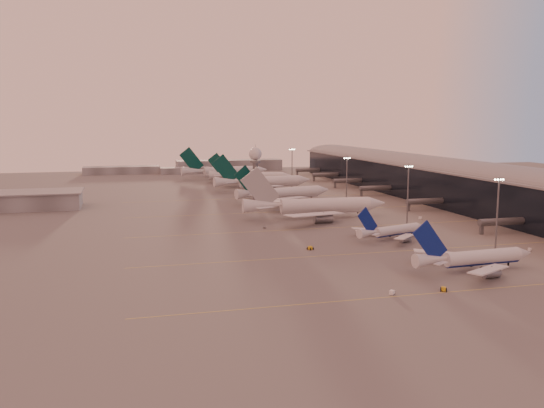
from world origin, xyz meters
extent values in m
plane|color=#5A5757|center=(0.00, 0.00, 0.00)|extent=(700.00, 700.00, 0.00)
cube|color=gold|center=(30.00, -35.00, 0.01)|extent=(180.00, 0.25, 0.02)
cube|color=gold|center=(30.00, 10.00, 0.01)|extent=(180.00, 0.25, 0.02)
cube|color=gold|center=(30.00, 55.00, 0.01)|extent=(180.00, 0.25, 0.02)
cube|color=gold|center=(30.00, 100.00, 0.01)|extent=(180.00, 0.25, 0.02)
cube|color=gold|center=(30.00, 150.00, 0.01)|extent=(180.00, 0.25, 0.02)
cube|color=black|center=(108.00, 110.00, 9.00)|extent=(36.00, 360.00, 18.00)
cylinder|color=slate|center=(108.00, 110.00, 18.00)|extent=(10.08, 360.00, 10.08)
cube|color=slate|center=(108.00, 110.00, 18.20)|extent=(40.00, 362.00, 0.80)
cylinder|color=#5C5E64|center=(82.00, 28.00, 4.50)|extent=(22.00, 2.80, 2.80)
cube|color=#5C5E64|center=(72.00, 28.00, 2.20)|extent=(1.20, 1.20, 4.40)
cylinder|color=#5C5E64|center=(82.00, 86.00, 4.50)|extent=(22.00, 2.80, 2.80)
cube|color=#5C5E64|center=(72.00, 86.00, 2.20)|extent=(1.20, 1.20, 4.40)
cylinder|color=#5C5E64|center=(82.00, 142.00, 4.50)|extent=(22.00, 2.80, 2.80)
cube|color=#5C5E64|center=(72.00, 142.00, 2.20)|extent=(1.20, 1.20, 4.40)
cylinder|color=#5C5E64|center=(82.00, 184.00, 4.50)|extent=(22.00, 2.80, 2.80)
cube|color=#5C5E64|center=(72.00, 184.00, 2.20)|extent=(1.20, 1.20, 4.40)
cylinder|color=#5C5E64|center=(82.00, 226.00, 4.50)|extent=(22.00, 2.80, 2.80)
cube|color=#5C5E64|center=(72.00, 226.00, 2.20)|extent=(1.20, 1.20, 4.40)
cylinder|color=#5C5E64|center=(82.00, 266.00, 4.50)|extent=(22.00, 2.80, 2.80)
cube|color=#5C5E64|center=(72.00, 266.00, 2.20)|extent=(1.20, 1.20, 4.40)
cylinder|color=#5C5E64|center=(5.00, 120.00, 11.00)|extent=(2.60, 2.60, 22.00)
cylinder|color=#5C5E64|center=(5.00, 120.00, 22.50)|extent=(5.20, 5.20, 1.20)
sphere|color=silver|center=(5.00, 120.00, 26.40)|extent=(6.40, 6.40, 6.40)
cylinder|color=#5C5E64|center=(5.00, 120.00, 30.10)|extent=(0.16, 0.16, 2.00)
cylinder|color=#5C5E64|center=(58.00, 0.00, 12.50)|extent=(0.56, 0.56, 25.00)
cube|color=#5C5E64|center=(58.00, 0.00, 24.50)|extent=(3.60, 0.25, 0.25)
sphere|color=#FFEABF|center=(56.50, 0.00, 24.10)|extent=(0.56, 0.56, 0.56)
sphere|color=#FFEABF|center=(57.50, 0.00, 24.10)|extent=(0.56, 0.56, 0.56)
sphere|color=#FFEABF|center=(58.50, 0.00, 24.10)|extent=(0.56, 0.56, 0.56)
sphere|color=#FFEABF|center=(59.50, 0.00, 24.10)|extent=(0.56, 0.56, 0.56)
cylinder|color=#5C5E64|center=(55.00, 55.00, 12.50)|extent=(0.56, 0.56, 25.00)
cube|color=#5C5E64|center=(55.00, 55.00, 24.50)|extent=(3.60, 0.25, 0.25)
sphere|color=#FFEABF|center=(53.50, 55.00, 24.10)|extent=(0.56, 0.56, 0.56)
sphere|color=#FFEABF|center=(54.50, 55.00, 24.10)|extent=(0.56, 0.56, 0.56)
sphere|color=#FFEABF|center=(55.50, 55.00, 24.10)|extent=(0.56, 0.56, 0.56)
sphere|color=#FFEABF|center=(56.50, 55.00, 24.10)|extent=(0.56, 0.56, 0.56)
cylinder|color=#5C5E64|center=(50.00, 110.00, 12.50)|extent=(0.56, 0.56, 25.00)
cube|color=#5C5E64|center=(50.00, 110.00, 24.50)|extent=(3.60, 0.25, 0.25)
sphere|color=#FFEABF|center=(48.50, 110.00, 24.10)|extent=(0.56, 0.56, 0.56)
sphere|color=#FFEABF|center=(49.50, 110.00, 24.10)|extent=(0.56, 0.56, 0.56)
sphere|color=#FFEABF|center=(50.50, 110.00, 24.10)|extent=(0.56, 0.56, 0.56)
sphere|color=#FFEABF|center=(51.50, 110.00, 24.10)|extent=(0.56, 0.56, 0.56)
cylinder|color=#5C5E64|center=(48.00, 200.00, 12.50)|extent=(0.56, 0.56, 25.00)
cube|color=#5C5E64|center=(48.00, 200.00, 24.50)|extent=(3.60, 0.25, 0.25)
sphere|color=#FFEABF|center=(46.50, 200.00, 24.10)|extent=(0.56, 0.56, 0.56)
sphere|color=#FFEABF|center=(47.50, 200.00, 24.10)|extent=(0.56, 0.56, 0.56)
sphere|color=#FFEABF|center=(48.50, 200.00, 24.10)|extent=(0.56, 0.56, 0.56)
sphere|color=#FFEABF|center=(49.50, 200.00, 24.10)|extent=(0.56, 0.56, 0.56)
cube|color=slate|center=(-60.00, 320.00, 3.00)|extent=(60.00, 18.00, 6.00)
cube|color=slate|center=(30.00, 330.00, 4.50)|extent=(90.00, 20.00, 9.00)
cube|color=slate|center=(-10.00, 310.00, 2.50)|extent=(40.00, 15.00, 5.00)
cylinder|color=silver|center=(40.39, -18.41, 3.38)|extent=(24.56, 5.65, 4.15)
cylinder|color=navy|center=(40.39, -18.41, 2.45)|extent=(24.00, 4.46, 2.98)
cone|color=silver|center=(54.89, -17.51, 3.38)|extent=(4.96, 4.43, 4.15)
cone|color=silver|center=(23.14, -19.49, 3.90)|extent=(10.45, 4.77, 4.15)
cube|color=silver|center=(35.05, -28.96, 2.66)|extent=(17.14, 12.69, 1.30)
cylinder|color=gray|center=(37.87, -26.37, 0.76)|extent=(4.87, 2.98, 2.69)
cube|color=gray|center=(37.87, -26.37, 1.93)|extent=(0.34, 0.29, 1.66)
cube|color=silver|center=(33.79, -8.60, 2.66)|extent=(17.72, 11.00, 1.30)
cylinder|color=gray|center=(36.90, -10.83, 0.76)|extent=(4.87, 2.98, 2.69)
cube|color=gray|center=(36.90, -10.83, 1.93)|extent=(0.34, 0.29, 1.66)
cube|color=navy|center=(22.63, -19.52, 9.03)|extent=(11.38, 1.09, 12.35)
cube|color=silver|center=(23.47, -24.19, 4.00)|extent=(4.97, 3.86, 0.27)
cube|color=silver|center=(22.88, -14.78, 4.00)|extent=(5.03, 3.43, 0.27)
cylinder|color=black|center=(49.62, -17.84, 0.55)|extent=(0.55, 0.55, 1.09)
cylinder|color=black|center=(38.28, -16.14, 0.60)|extent=(1.23, 0.62, 1.20)
cylinder|color=black|center=(38.58, -20.93, 0.60)|extent=(1.23, 0.62, 1.20)
cylinder|color=silver|center=(37.37, 28.98, 2.79)|extent=(20.14, 9.59, 3.42)
cylinder|color=navy|center=(37.37, 28.98, 2.02)|extent=(19.45, 8.55, 2.46)
cone|color=silver|center=(48.74, 32.77, 2.79)|extent=(4.77, 4.47, 3.42)
cone|color=silver|center=(23.84, 24.48, 3.22)|extent=(9.07, 5.90, 3.42)
cube|color=silver|center=(35.34, 19.44, 2.19)|extent=(12.46, 12.84, 1.08)
cylinder|color=gray|center=(37.04, 22.10, 0.63)|extent=(4.39, 3.34, 2.22)
cube|color=gray|center=(37.04, 22.10, 1.59)|extent=(0.33, 0.30, 1.37)
cube|color=silver|center=(30.03, 35.41, 2.19)|extent=(14.89, 5.74, 1.08)
cylinder|color=gray|center=(32.98, 34.30, 0.63)|extent=(4.39, 3.34, 2.22)
cube|color=gray|center=(32.98, 34.30, 1.59)|extent=(0.33, 0.30, 1.37)
cube|color=navy|center=(23.44, 24.35, 7.45)|extent=(9.00, 3.26, 10.19)
cube|color=silver|center=(25.10, 20.80, 3.30)|extent=(3.80, 3.76, 0.22)
cube|color=silver|center=(22.64, 28.18, 3.30)|extent=(4.05, 1.96, 0.22)
cylinder|color=black|center=(44.61, 31.39, 0.45)|extent=(0.45, 0.45, 0.90)
cylinder|color=black|center=(35.21, 30.35, 0.49)|extent=(1.08, 0.74, 0.99)
cylinder|color=black|center=(36.46, 26.59, 0.49)|extent=(1.08, 0.74, 0.99)
cylinder|color=silver|center=(27.32, 78.59, 4.37)|extent=(40.56, 7.91, 6.30)
cylinder|color=silver|center=(27.32, 78.59, 2.95)|extent=(39.68, 6.12, 4.54)
cone|color=silver|center=(51.37, 77.63, 4.37)|extent=(8.05, 6.61, 6.30)
cone|color=silver|center=(-1.28, 79.74, 5.16)|extent=(17.15, 6.97, 6.30)
cube|color=silver|center=(16.82, 62.23, 3.27)|extent=(28.99, 18.60, 1.87)
cylinder|color=gray|center=(21.85, 65.99, 0.71)|extent=(7.96, 4.41, 4.10)
cube|color=gray|center=(21.85, 65.99, 2.17)|extent=(0.31, 0.27, 2.52)
cube|color=silver|center=(18.16, 95.75, 3.27)|extent=(28.38, 20.40, 1.87)
cylinder|color=gray|center=(22.88, 91.59, 0.71)|extent=(7.96, 4.41, 4.10)
cube|color=gray|center=(22.88, 91.59, 2.17)|extent=(0.31, 0.27, 2.52)
cube|color=#95979C|center=(-2.13, 79.77, 12.60)|extent=(17.47, 1.05, 18.70)
cube|color=silver|center=(-1.93, 71.95, 5.32)|extent=(8.33, 5.82, 0.25)
cube|color=silver|center=(-1.31, 87.55, 5.32)|extent=(8.26, 6.28, 0.25)
cylinder|color=black|center=(42.64, 77.98, 0.51)|extent=(0.51, 0.51, 1.02)
cylinder|color=black|center=(24.16, 80.96, 0.56)|extent=(1.14, 0.55, 1.12)
cylinder|color=black|center=(23.98, 76.49, 0.56)|extent=(1.14, 0.55, 1.12)
cylinder|color=silver|center=(26.91, 131.89, 3.91)|extent=(34.63, 12.98, 5.53)
cylinder|color=silver|center=(26.91, 131.89, 2.66)|extent=(33.62, 11.32, 3.98)
cone|color=silver|center=(46.84, 136.42, 3.91)|extent=(7.69, 6.86, 5.53)
cone|color=silver|center=(3.20, 126.50, 4.60)|extent=(15.23, 8.57, 5.53)
cube|color=silver|center=(21.87, 115.97, 2.94)|extent=(22.59, 20.62, 1.64)
cylinder|color=gray|center=(25.20, 120.22, 0.67)|extent=(7.26, 4.97, 3.59)
cube|color=gray|center=(25.20, 120.22, 1.97)|extent=(0.33, 0.30, 2.21)
cube|color=silver|center=(15.48, 144.07, 2.94)|extent=(25.51, 12.08, 1.64)
cylinder|color=gray|center=(20.33, 141.67, 0.67)|extent=(7.26, 4.97, 3.59)
cube|color=gray|center=(20.33, 141.67, 1.97)|extent=(0.33, 0.30, 2.21)
cube|color=#053631|center=(2.50, 126.34, 11.19)|extent=(14.90, 3.69, 16.35)
cube|color=silver|center=(4.43, 119.98, 4.73)|extent=(6.73, 6.09, 0.24)
cube|color=silver|center=(1.50, 132.91, 4.73)|extent=(7.02, 3.93, 0.24)
cylinder|color=black|center=(39.60, 134.77, 0.48)|extent=(0.48, 0.48, 0.95)
cylinder|color=black|center=(23.75, 133.32, 0.52)|extent=(1.13, 0.70, 1.05)
cylinder|color=black|center=(24.68, 129.23, 0.52)|extent=(1.13, 0.70, 1.05)
cylinder|color=silver|center=(28.59, 182.65, 4.40)|extent=(39.00, 10.01, 6.22)
cylinder|color=silver|center=(28.59, 182.65, 3.00)|extent=(38.06, 8.20, 4.48)
cone|color=silver|center=(51.50, 184.92, 4.40)|extent=(8.05, 6.93, 6.22)
cone|color=silver|center=(1.34, 179.94, 5.18)|extent=(16.71, 7.79, 6.22)
cube|color=silver|center=(20.73, 165.56, 3.31)|extent=(26.91, 20.93, 1.84)
cylinder|color=gray|center=(25.05, 169.85, 0.75)|extent=(7.83, 4.76, 4.04)
cube|color=gray|center=(25.05, 169.85, 2.22)|extent=(0.35, 0.30, 2.49)
cube|color=silver|center=(17.52, 197.86, 3.31)|extent=(28.37, 16.64, 1.84)
cylinder|color=gray|center=(22.60, 194.51, 0.75)|extent=(7.83, 4.76, 4.04)
cube|color=gray|center=(22.60, 194.51, 2.22)|extent=(0.35, 0.30, 2.49)
cube|color=#053631|center=(0.54, 179.86, 12.61)|extent=(17.07, 2.07, 18.41)
cube|color=silver|center=(1.81, 172.48, 5.33)|extent=(7.82, 6.30, 0.27)
cube|color=silver|center=(0.33, 187.34, 5.33)|extent=(7.97, 5.22, 0.27)
cylinder|color=black|center=(43.18, 184.10, 0.54)|extent=(0.54, 0.54, 1.07)
cylinder|color=black|center=(25.26, 184.69, 0.59)|extent=(1.23, 0.65, 1.18)
cylinder|color=black|center=(25.73, 179.99, 0.59)|extent=(1.23, 0.65, 1.18)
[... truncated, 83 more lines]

